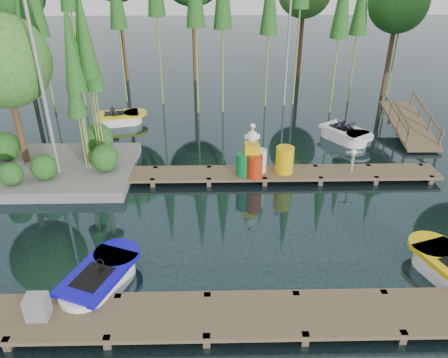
{
  "coord_description": "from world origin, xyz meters",
  "views": [
    {
      "loc": [
        0.23,
        -11.8,
        7.75
      ],
      "look_at": [
        0.5,
        0.5,
        1.1
      ],
      "focal_mm": 35.0,
      "sensor_mm": 36.0,
      "label": 1
    }
  ],
  "objects_px": {
    "drum_cluster": "(252,160)",
    "utility_cabinet": "(37,307)",
    "island": "(29,91)",
    "yellow_barrel": "(285,160)",
    "boat_yellow_far": "(119,118)",
    "boat_blue": "(100,280)"
  },
  "relations": [
    {
      "from": "boat_yellow_far",
      "to": "utility_cabinet",
      "type": "height_order",
      "value": "boat_yellow_far"
    },
    {
      "from": "utility_cabinet",
      "to": "boat_yellow_far",
      "type": "bearing_deg",
      "value": 92.84
    },
    {
      "from": "boat_blue",
      "to": "yellow_barrel",
      "type": "bearing_deg",
      "value": 68.17
    },
    {
      "from": "island",
      "to": "yellow_barrel",
      "type": "bearing_deg",
      "value": -4.99
    },
    {
      "from": "island",
      "to": "boat_blue",
      "type": "xyz_separation_m",
      "value": [
        3.58,
        -6.54,
        -2.92
      ]
    },
    {
      "from": "island",
      "to": "yellow_barrel",
      "type": "height_order",
      "value": "island"
    },
    {
      "from": "boat_blue",
      "to": "utility_cabinet",
      "type": "xyz_separation_m",
      "value": [
        -1.07,
        -1.25,
        0.34
      ]
    },
    {
      "from": "boat_yellow_far",
      "to": "drum_cluster",
      "type": "xyz_separation_m",
      "value": [
        6.0,
        -6.04,
        0.61
      ]
    },
    {
      "from": "drum_cluster",
      "to": "island",
      "type": "bearing_deg",
      "value": 173.17
    },
    {
      "from": "boat_blue",
      "to": "boat_yellow_far",
      "type": "height_order",
      "value": "boat_yellow_far"
    },
    {
      "from": "island",
      "to": "utility_cabinet",
      "type": "height_order",
      "value": "island"
    },
    {
      "from": "island",
      "to": "drum_cluster",
      "type": "distance_m",
      "value": 8.25
    },
    {
      "from": "utility_cabinet",
      "to": "yellow_barrel",
      "type": "relative_size",
      "value": 0.6
    },
    {
      "from": "island",
      "to": "utility_cabinet",
      "type": "bearing_deg",
      "value": -72.16
    },
    {
      "from": "boat_blue",
      "to": "drum_cluster",
      "type": "xyz_separation_m",
      "value": [
        4.29,
        5.59,
        0.61
      ]
    },
    {
      "from": "boat_yellow_far",
      "to": "utility_cabinet",
      "type": "distance_m",
      "value": 12.91
    },
    {
      "from": "drum_cluster",
      "to": "utility_cabinet",
      "type": "bearing_deg",
      "value": -128.05
    },
    {
      "from": "utility_cabinet",
      "to": "yellow_barrel",
      "type": "height_order",
      "value": "yellow_barrel"
    },
    {
      "from": "island",
      "to": "boat_blue",
      "type": "relative_size",
      "value": 2.32
    },
    {
      "from": "island",
      "to": "utility_cabinet",
      "type": "distance_m",
      "value": 8.58
    },
    {
      "from": "island",
      "to": "drum_cluster",
      "type": "xyz_separation_m",
      "value": [
        7.87,
        -0.94,
        -2.31
      ]
    },
    {
      "from": "boat_blue",
      "to": "drum_cluster",
      "type": "height_order",
      "value": "drum_cluster"
    }
  ]
}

